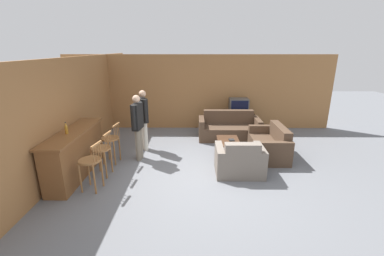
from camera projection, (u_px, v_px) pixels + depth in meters
name	position (u px, v px, depth m)	size (l,w,h in m)	color
ground_plane	(200.00, 175.00, 5.91)	(24.00, 24.00, 0.00)	slate
wall_back	(198.00, 92.00, 9.07)	(9.40, 0.08, 2.60)	#9E6B3D
wall_left	(81.00, 107.00, 6.84)	(0.08, 8.73, 2.60)	#9E6B3D
bar_counter	(76.00, 153.00, 5.80)	(0.55, 2.20, 1.05)	brown
bar_chair_near	(91.00, 164.00, 5.16)	(0.50, 0.50, 1.03)	#996638
bar_chair_mid	(102.00, 151.00, 5.77)	(0.48, 0.48, 1.03)	#996638
bar_chair_far	(111.00, 141.00, 6.41)	(0.49, 0.49, 1.03)	#996638
couch_far	(229.00, 129.00, 8.25)	(1.93, 0.86, 0.87)	#4C3828
armchair_near	(240.00, 162.00, 5.89)	(1.09, 0.82, 0.85)	#70665B
loveseat_right	(270.00, 145.00, 6.91)	(0.79, 1.54, 0.84)	#4C3828
coffee_table	(228.00, 143.00, 6.95)	(0.58, 0.90, 0.42)	#472D1E
tv_unit	(238.00, 122.00, 8.97)	(1.09, 0.48, 0.63)	#2D2319
tv	(239.00, 106.00, 8.80)	(0.64, 0.43, 0.53)	#4C4C4C
bottle	(66.00, 129.00, 5.44)	(0.06, 0.06, 0.26)	#B27A23
book_on_table	(232.00, 140.00, 6.92)	(0.15, 0.16, 0.03)	black
person_by_window	(144.00, 117.00, 7.14)	(0.33, 0.53, 1.71)	silver
person_by_counter	(138.00, 124.00, 6.49)	(0.23, 0.56, 1.70)	#756B5B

